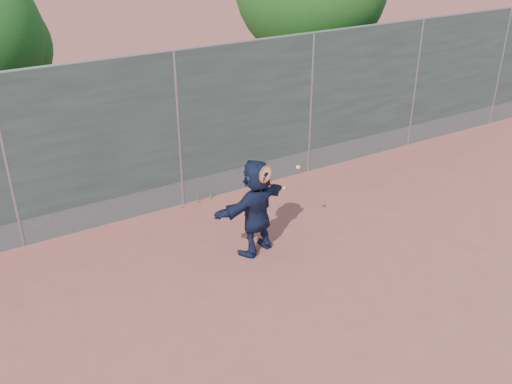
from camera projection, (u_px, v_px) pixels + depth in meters
ground at (281, 298)px, 8.51m from camera, size 80.00×80.00×0.00m
player at (256, 207)px, 9.31m from camera, size 1.62×0.90×1.66m
ball_ground at (284, 188)px, 11.73m from camera, size 0.07×0.07×0.07m
fence at (178, 128)px, 10.48m from camera, size 20.00×0.06×3.03m
swing_action at (269, 175)px, 8.92m from camera, size 0.76×0.17×0.51m
weed_clump at (199, 196)px, 11.18m from camera, size 0.68×0.07×0.30m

